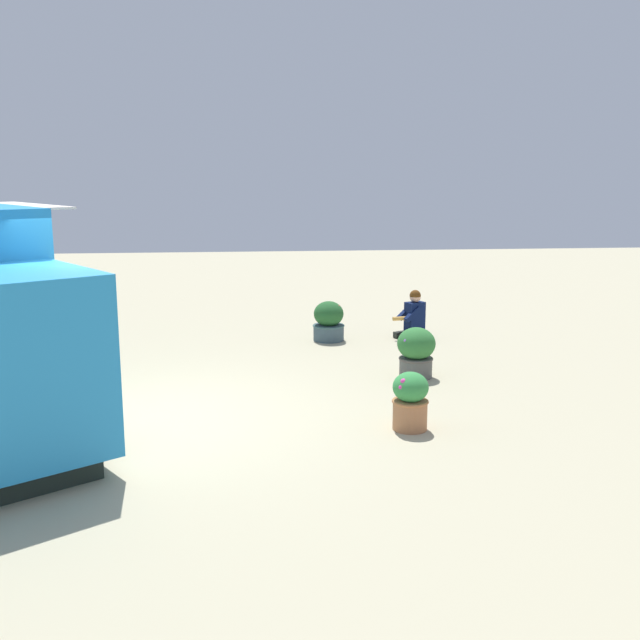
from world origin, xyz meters
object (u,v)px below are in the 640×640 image
at_px(planter_flowering_near, 410,400).
at_px(planter_flowering_far, 416,351).
at_px(planter_flowering_side, 329,322).
at_px(person_customer, 413,319).

height_order(planter_flowering_near, planter_flowering_far, planter_flowering_far).
xyz_separation_m(planter_flowering_near, planter_flowering_side, (4.82, 0.42, -0.01)).
distance_m(person_customer, planter_flowering_far, 2.75).
bearing_deg(planter_flowering_near, planter_flowering_far, -14.86).
relative_size(planter_flowering_near, planter_flowering_far, 0.93).
relative_size(planter_flowering_near, planter_flowering_side, 0.97).
xyz_separation_m(person_customer, planter_flowering_far, (-2.69, 0.58, 0.06)).
distance_m(planter_flowering_near, planter_flowering_far, 2.32).
bearing_deg(planter_flowering_far, planter_flowering_near, 165.14).
xyz_separation_m(person_customer, planter_flowering_side, (-0.10, 1.59, 0.01)).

